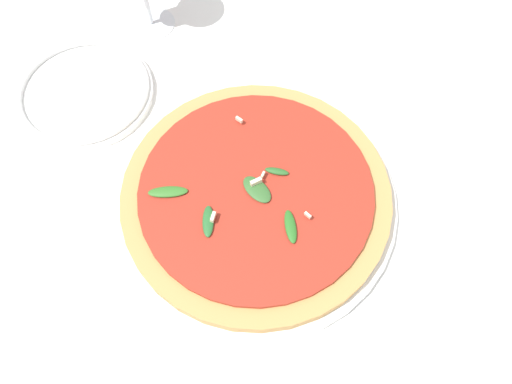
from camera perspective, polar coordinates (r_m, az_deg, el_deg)
ground_plane at (r=0.62m, az=-3.21°, el=-1.12°), size 6.00×6.00×0.00m
pizza_arugula_main at (r=0.61m, az=-0.01°, el=-0.57°), size 0.35×0.35×0.05m
side_plate_white at (r=0.75m, az=-19.02°, el=10.74°), size 0.19×0.19×0.02m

